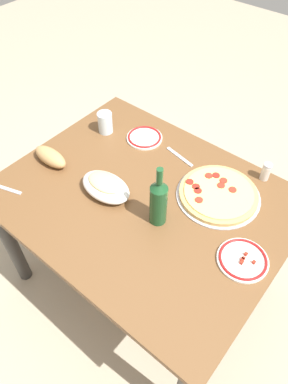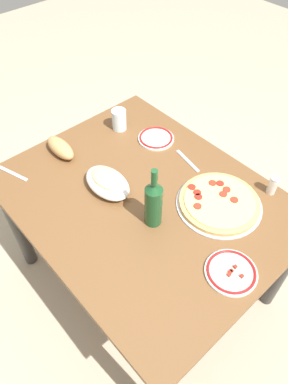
# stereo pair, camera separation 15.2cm
# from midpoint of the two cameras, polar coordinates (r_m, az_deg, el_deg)

# --- Properties ---
(ground_plane) EXTENTS (8.00, 8.00, 0.00)m
(ground_plane) POSITION_cam_midpoint_polar(r_m,az_deg,el_deg) (2.15, 2.09, -13.67)
(ground_plane) COLOR tan
(ground_plane) RESTS_ON ground
(dining_table) EXTENTS (1.22, 0.97, 0.73)m
(dining_table) POSITION_cam_midpoint_polar(r_m,az_deg,el_deg) (1.64, 2.67, -3.56)
(dining_table) COLOR brown
(dining_table) RESTS_ON ground
(pepperoni_pizza) EXTENTS (0.36, 0.36, 0.03)m
(pepperoni_pizza) POSITION_cam_midpoint_polar(r_m,az_deg,el_deg) (1.55, 14.64, -1.79)
(pepperoni_pizza) COLOR #B7B7BC
(pepperoni_pizza) RESTS_ON dining_table
(baked_pasta_dish) EXTENTS (0.24, 0.15, 0.08)m
(baked_pasta_dish) POSITION_cam_midpoint_polar(r_m,az_deg,el_deg) (1.55, -3.07, 1.48)
(baked_pasta_dish) COLOR white
(baked_pasta_dish) RESTS_ON dining_table
(wine_bottle) EXTENTS (0.07, 0.07, 0.29)m
(wine_bottle) POSITION_cam_midpoint_polar(r_m,az_deg,el_deg) (1.38, 4.70, -1.88)
(wine_bottle) COLOR #194723
(wine_bottle) RESTS_ON dining_table
(water_glass) EXTENTS (0.07, 0.07, 0.11)m
(water_glass) POSITION_cam_midpoint_polar(r_m,az_deg,el_deg) (1.86, -1.60, 11.34)
(water_glass) COLOR silver
(water_glass) RESTS_ON dining_table
(side_plate_near) EXTENTS (0.18, 0.18, 0.02)m
(side_plate_near) POSITION_cam_midpoint_polar(r_m,az_deg,el_deg) (1.82, 4.35, 8.44)
(side_plate_near) COLOR white
(side_plate_near) RESTS_ON dining_table
(side_plate_far) EXTENTS (0.19, 0.19, 0.02)m
(side_plate_far) POSITION_cam_midpoint_polar(r_m,az_deg,el_deg) (1.38, 16.88, -12.28)
(side_plate_far) COLOR white
(side_plate_far) RESTS_ON dining_table
(bread_loaf) EXTENTS (0.19, 0.08, 0.07)m
(bread_loaf) POSITION_cam_midpoint_polar(r_m,az_deg,el_deg) (1.74, -10.74, 6.79)
(bread_loaf) COLOR tan
(bread_loaf) RESTS_ON dining_table
(spice_shaker) EXTENTS (0.04, 0.04, 0.09)m
(spice_shaker) POSITION_cam_midpoint_polar(r_m,az_deg,el_deg) (1.65, 22.33, 0.86)
(spice_shaker) COLOR silver
(spice_shaker) RESTS_ON dining_table
(fork_left) EXTENTS (0.17, 0.07, 0.00)m
(fork_left) POSITION_cam_midpoint_polar(r_m,az_deg,el_deg) (1.72, -17.81, 2.69)
(fork_left) COLOR #B7B7BC
(fork_left) RESTS_ON dining_table
(fork_right) EXTENTS (0.17, 0.05, 0.00)m
(fork_right) POSITION_cam_midpoint_polar(r_m,az_deg,el_deg) (1.72, 9.50, 4.79)
(fork_right) COLOR #B7B7BC
(fork_right) RESTS_ON dining_table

